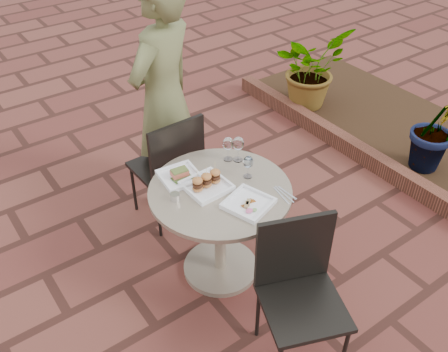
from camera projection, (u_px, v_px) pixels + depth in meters
ground at (224, 235)px, 3.82m from camera, size 60.00×60.00×0.00m
cafe_table at (220, 218)px, 3.25m from camera, size 0.90×0.90×0.73m
chair_far at (171, 163)px, 3.63m from camera, size 0.45×0.45×0.93m
chair_near at (299, 282)px, 2.75m from camera, size 0.57×0.57×0.93m
diner at (164, 99)px, 3.65m from camera, size 0.78×0.67×1.82m
plate_salmon at (180, 176)px, 3.18m from camera, size 0.27×0.27×0.07m
plate_sliders at (207, 183)px, 3.09m from camera, size 0.27×0.27×0.17m
plate_tuna at (248, 203)px, 2.97m from camera, size 0.32×0.32×0.03m
wine_glass_right at (248, 163)px, 3.14m from camera, size 0.07×0.07×0.16m
wine_glass_mid at (228, 144)px, 3.28m from camera, size 0.07×0.07×0.17m
wine_glass_far at (238, 144)px, 3.27m from camera, size 0.08×0.08×0.18m
steel_ramekin at (175, 197)px, 3.01m from camera, size 0.07×0.07×0.05m
cutlery_set at (284, 194)px, 3.06m from camera, size 0.09×0.19×0.00m
planter_curb at (343, 142)px, 4.70m from camera, size 0.12×3.00×0.15m
mulch_bed at (391, 123)px, 5.05m from camera, size 1.30×3.00×0.06m
potted_plant_a at (310, 68)px, 5.08m from camera, size 0.84×0.76×0.82m
potted_plant_b at (438, 127)px, 4.18m from camera, size 0.51×0.45×0.81m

